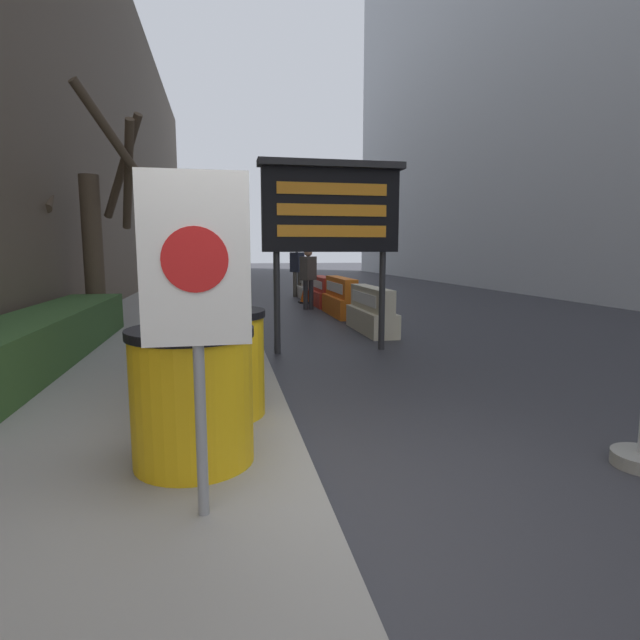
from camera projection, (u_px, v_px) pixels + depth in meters
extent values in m
plane|color=#2D2D33|center=(319.00, 499.00, 3.22)|extent=(120.00, 120.00, 0.00)
cube|color=gray|center=(22.00, 516.00, 2.87)|extent=(3.50, 56.00, 0.14)
cube|color=brown|center=(76.00, 84.00, 11.29)|extent=(0.40, 50.40, 10.67)
cube|color=#335628|center=(41.00, 338.00, 6.45)|extent=(0.90, 6.10, 0.64)
cylinder|color=#4C3D2D|center=(93.00, 251.00, 9.55)|extent=(0.36, 0.36, 2.86)
cylinder|color=#4C3D2D|center=(113.00, 138.00, 8.88)|extent=(1.10, 1.32, 1.71)
cylinder|color=#4C3D2D|center=(50.00, 191.00, 9.08)|extent=(0.45, 1.36, 0.93)
cylinder|color=#4C3D2D|center=(122.00, 168.00, 9.88)|extent=(1.04, 1.24, 1.96)
cylinder|color=#4C3D2D|center=(128.00, 177.00, 9.69)|extent=(0.56, 1.49, 1.98)
cylinder|color=yellow|center=(193.00, 400.00, 3.40)|extent=(0.81, 0.81, 0.87)
cylinder|color=black|center=(190.00, 332.00, 3.33)|extent=(0.85, 0.85, 0.06)
cylinder|color=yellow|center=(218.00, 366.00, 4.39)|extent=(0.81, 0.81, 0.87)
cylinder|color=black|center=(216.00, 314.00, 4.32)|extent=(0.85, 0.85, 0.06)
cylinder|color=yellow|center=(203.00, 346.00, 5.31)|extent=(0.81, 0.81, 0.87)
cylinder|color=black|center=(201.00, 302.00, 5.25)|extent=(0.85, 0.85, 0.06)
cylinder|color=gray|center=(200.00, 391.00, 2.67)|extent=(0.06, 0.06, 1.40)
cube|color=white|center=(195.00, 259.00, 2.55)|extent=(0.56, 0.04, 0.89)
cylinder|color=red|center=(195.00, 260.00, 2.53)|extent=(0.34, 0.01, 0.34)
cylinder|color=#28282B|center=(277.00, 303.00, 7.67)|extent=(0.10, 0.10, 1.57)
cylinder|color=#28282B|center=(382.00, 301.00, 7.99)|extent=(0.10, 0.10, 1.57)
cube|color=black|center=(331.00, 211.00, 7.63)|extent=(2.11, 0.24, 1.25)
cube|color=#28282B|center=(332.00, 164.00, 7.47)|extent=(2.23, 0.34, 0.10)
cube|color=orange|center=(333.00, 189.00, 7.46)|extent=(1.69, 0.02, 0.18)
cube|color=orange|center=(333.00, 210.00, 7.51)|extent=(1.69, 0.02, 0.18)
cube|color=orange|center=(333.00, 231.00, 7.55)|extent=(1.69, 0.02, 0.18)
cube|color=beige|center=(371.00, 321.00, 9.81)|extent=(0.51, 2.00, 0.44)
cube|color=beige|center=(371.00, 298.00, 9.75)|extent=(0.30, 2.00, 0.44)
cube|color=white|center=(363.00, 298.00, 9.72)|extent=(0.02, 1.60, 0.22)
cube|color=orange|center=(341.00, 306.00, 12.30)|extent=(0.52, 2.10, 0.47)
cube|color=orange|center=(341.00, 287.00, 12.23)|extent=(0.31, 2.10, 0.47)
cube|color=white|center=(334.00, 287.00, 12.20)|extent=(0.02, 1.68, 0.23)
cube|color=red|center=(323.00, 298.00, 14.44)|extent=(0.57, 1.81, 0.42)
cube|color=red|center=(323.00, 284.00, 14.38)|extent=(0.34, 1.81, 0.42)
cube|color=white|center=(317.00, 284.00, 14.35)|extent=(0.02, 1.45, 0.21)
cube|color=silver|center=(309.00, 292.00, 16.69)|extent=(0.64, 1.85, 0.39)
cube|color=silver|center=(309.00, 281.00, 16.63)|extent=(0.38, 1.85, 0.39)
cube|color=white|center=(303.00, 281.00, 16.59)|extent=(0.02, 1.48, 0.19)
cube|color=black|center=(352.00, 304.00, 14.84)|extent=(0.33, 0.33, 0.04)
cone|color=#EA560F|center=(352.00, 294.00, 14.80)|extent=(0.26, 0.26, 0.54)
cylinder|color=white|center=(352.00, 293.00, 14.80)|extent=(0.15, 0.15, 0.08)
cube|color=black|center=(306.00, 302.00, 15.25)|extent=(0.43, 0.43, 0.04)
cone|color=#EA560F|center=(306.00, 290.00, 15.20)|extent=(0.34, 0.34, 0.72)
cylinder|color=white|center=(306.00, 289.00, 15.19)|extent=(0.20, 0.20, 0.10)
cube|color=black|center=(314.00, 293.00, 18.58)|extent=(0.39, 0.39, 0.04)
cone|color=#EA560F|center=(314.00, 284.00, 18.53)|extent=(0.31, 0.31, 0.65)
cylinder|color=white|center=(314.00, 283.00, 18.53)|extent=(0.18, 0.18, 0.09)
cylinder|color=#2D2D30|center=(244.00, 235.00, 20.87)|extent=(0.12, 0.12, 4.45)
cube|color=black|center=(243.00, 191.00, 20.46)|extent=(0.28, 0.28, 0.84)
sphere|color=red|center=(243.00, 183.00, 20.28)|extent=(0.15, 0.15, 0.15)
sphere|color=#392C06|center=(244.00, 190.00, 20.31)|extent=(0.15, 0.15, 0.15)
sphere|color=black|center=(244.00, 197.00, 20.35)|extent=(0.15, 0.15, 0.15)
cylinder|color=#514C42|center=(295.00, 284.00, 17.21)|extent=(0.14, 0.14, 0.85)
cylinder|color=#514C42|center=(300.00, 284.00, 17.24)|extent=(0.14, 0.14, 0.85)
cube|color=#232838|center=(297.00, 262.00, 17.12)|extent=(0.48, 0.54, 0.67)
sphere|color=tan|center=(297.00, 249.00, 17.06)|extent=(0.23, 0.23, 0.23)
cylinder|color=#333338|center=(306.00, 295.00, 13.51)|extent=(0.13, 0.13, 0.80)
cylinder|color=#333338|center=(311.00, 295.00, 13.53)|extent=(0.13, 0.13, 0.80)
cube|color=#47423D|center=(308.00, 268.00, 13.42)|extent=(0.49, 0.49, 0.63)
sphere|color=#A07358|center=(308.00, 252.00, 13.36)|extent=(0.22, 0.22, 0.22)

